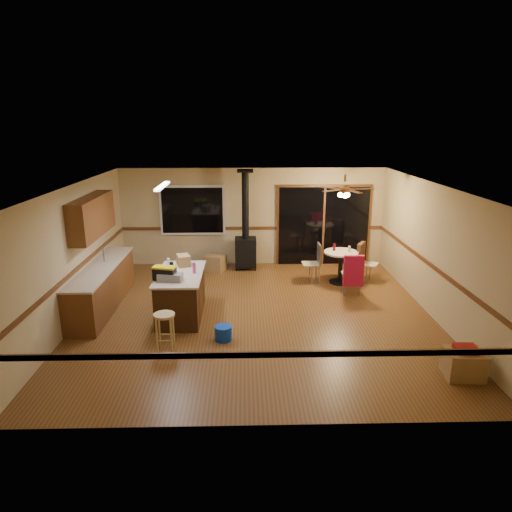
{
  "coord_description": "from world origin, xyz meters",
  "views": [
    {
      "loc": [
        -0.23,
        -8.49,
        3.73
      ],
      "look_at": [
        0.0,
        0.3,
        1.15
      ],
      "focal_mm": 32.0,
      "sensor_mm": 36.0,
      "label": 1
    }
  ],
  "objects_px": {
    "toolbox_grey": "(170,277)",
    "dining_table": "(341,262)",
    "chair_near": "(353,270)",
    "box_under_window": "(215,263)",
    "bar_stool": "(165,332)",
    "toolbox_black": "(165,274)",
    "box_corner_b": "(464,368)",
    "blue_bucket": "(223,333)",
    "wood_stove": "(246,242)",
    "box_corner_a": "(464,364)",
    "kitchen_island": "(181,294)",
    "chair_left": "(315,258)",
    "chair_right": "(362,257)"
  },
  "relations": [
    {
      "from": "toolbox_grey",
      "to": "blue_bucket",
      "type": "height_order",
      "value": "toolbox_grey"
    },
    {
      "from": "chair_near",
      "to": "box_under_window",
      "type": "height_order",
      "value": "chair_near"
    },
    {
      "from": "box_under_window",
      "to": "wood_stove",
      "type": "bearing_deg",
      "value": 9.75
    },
    {
      "from": "toolbox_grey",
      "to": "bar_stool",
      "type": "distance_m",
      "value": 1.18
    },
    {
      "from": "chair_right",
      "to": "toolbox_black",
      "type": "bearing_deg",
      "value": -151.15
    },
    {
      "from": "bar_stool",
      "to": "blue_bucket",
      "type": "height_order",
      "value": "bar_stool"
    },
    {
      "from": "chair_near",
      "to": "box_corner_a",
      "type": "relative_size",
      "value": 1.27
    },
    {
      "from": "toolbox_grey",
      "to": "dining_table",
      "type": "bearing_deg",
      "value": 31.99
    },
    {
      "from": "kitchen_island",
      "to": "box_corner_b",
      "type": "relative_size",
      "value": 4.45
    },
    {
      "from": "toolbox_black",
      "to": "kitchen_island",
      "type": "bearing_deg",
      "value": 58.78
    },
    {
      "from": "kitchen_island",
      "to": "dining_table",
      "type": "relative_size",
      "value": 2.06
    },
    {
      "from": "toolbox_grey",
      "to": "bar_stool",
      "type": "relative_size",
      "value": 0.67
    },
    {
      "from": "box_under_window",
      "to": "box_corner_a",
      "type": "height_order",
      "value": "box_corner_a"
    },
    {
      "from": "chair_left",
      "to": "blue_bucket",
      "type": "bearing_deg",
      "value": -124.34
    },
    {
      "from": "blue_bucket",
      "to": "chair_left",
      "type": "height_order",
      "value": "chair_left"
    },
    {
      "from": "wood_stove",
      "to": "box_corner_a",
      "type": "xyz_separation_m",
      "value": [
        3.29,
        -5.45,
        -0.52
      ]
    },
    {
      "from": "bar_stool",
      "to": "chair_near",
      "type": "xyz_separation_m",
      "value": [
        3.75,
        2.41,
        0.27
      ]
    },
    {
      "from": "kitchen_island",
      "to": "box_under_window",
      "type": "relative_size",
      "value": 3.28
    },
    {
      "from": "chair_near",
      "to": "blue_bucket",
      "type": "bearing_deg",
      "value": -143.26
    },
    {
      "from": "dining_table",
      "to": "box_corner_a",
      "type": "xyz_separation_m",
      "value": [
        1.02,
        -4.28,
        -0.32
      ]
    },
    {
      "from": "blue_bucket",
      "to": "dining_table",
      "type": "xyz_separation_m",
      "value": [
        2.69,
        2.96,
        0.4
      ]
    },
    {
      "from": "chair_right",
      "to": "box_corner_b",
      "type": "bearing_deg",
      "value": -83.79
    },
    {
      "from": "box_corner_b",
      "to": "kitchen_island",
      "type": "bearing_deg",
      "value": 152.25
    },
    {
      "from": "blue_bucket",
      "to": "box_corner_b",
      "type": "height_order",
      "value": "box_corner_b"
    },
    {
      "from": "toolbox_black",
      "to": "chair_left",
      "type": "height_order",
      "value": "toolbox_black"
    },
    {
      "from": "bar_stool",
      "to": "box_corner_b",
      "type": "distance_m",
      "value": 4.79
    },
    {
      "from": "dining_table",
      "to": "bar_stool",
      "type": "bearing_deg",
      "value": -138.01
    },
    {
      "from": "dining_table",
      "to": "chair_near",
      "type": "relative_size",
      "value": 1.17
    },
    {
      "from": "wood_stove",
      "to": "box_corner_a",
      "type": "distance_m",
      "value": 6.39
    },
    {
      "from": "toolbox_black",
      "to": "bar_stool",
      "type": "height_order",
      "value": "toolbox_black"
    },
    {
      "from": "toolbox_grey",
      "to": "box_corner_a",
      "type": "bearing_deg",
      "value": -22.74
    },
    {
      "from": "chair_near",
      "to": "box_corner_b",
      "type": "relative_size",
      "value": 1.86
    },
    {
      "from": "chair_near",
      "to": "chair_right",
      "type": "distance_m",
      "value": 1.11
    },
    {
      "from": "kitchen_island",
      "to": "box_corner_a",
      "type": "height_order",
      "value": "kitchen_island"
    },
    {
      "from": "chair_right",
      "to": "toolbox_grey",
      "type": "bearing_deg",
      "value": -149.99
    },
    {
      "from": "toolbox_black",
      "to": "wood_stove",
      "type": "bearing_deg",
      "value": 65.96
    },
    {
      "from": "wood_stove",
      "to": "toolbox_black",
      "type": "relative_size",
      "value": 6.2
    },
    {
      "from": "chair_left",
      "to": "box_corner_b",
      "type": "xyz_separation_m",
      "value": [
        1.62,
        -4.39,
        -0.44
      ]
    },
    {
      "from": "box_corner_a",
      "to": "box_corner_b",
      "type": "relative_size",
      "value": 1.46
    },
    {
      "from": "box_corner_a",
      "to": "blue_bucket",
      "type": "bearing_deg",
      "value": 160.42
    },
    {
      "from": "bar_stool",
      "to": "chair_near",
      "type": "relative_size",
      "value": 0.94
    },
    {
      "from": "wood_stove",
      "to": "toolbox_grey",
      "type": "relative_size",
      "value": 5.7
    },
    {
      "from": "blue_bucket",
      "to": "dining_table",
      "type": "height_order",
      "value": "dining_table"
    },
    {
      "from": "toolbox_grey",
      "to": "box_corner_b",
      "type": "height_order",
      "value": "toolbox_grey"
    },
    {
      "from": "toolbox_black",
      "to": "chair_right",
      "type": "height_order",
      "value": "toolbox_black"
    },
    {
      "from": "box_corner_b",
      "to": "toolbox_grey",
      "type": "bearing_deg",
      "value": 157.14
    },
    {
      "from": "blue_bucket",
      "to": "box_corner_a",
      "type": "distance_m",
      "value": 3.93
    },
    {
      "from": "toolbox_black",
      "to": "box_corner_b",
      "type": "xyz_separation_m",
      "value": [
        4.82,
        -2.04,
        -0.86
      ]
    },
    {
      "from": "toolbox_black",
      "to": "blue_bucket",
      "type": "relative_size",
      "value": 1.3
    },
    {
      "from": "wood_stove",
      "to": "dining_table",
      "type": "height_order",
      "value": "wood_stove"
    }
  ]
}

